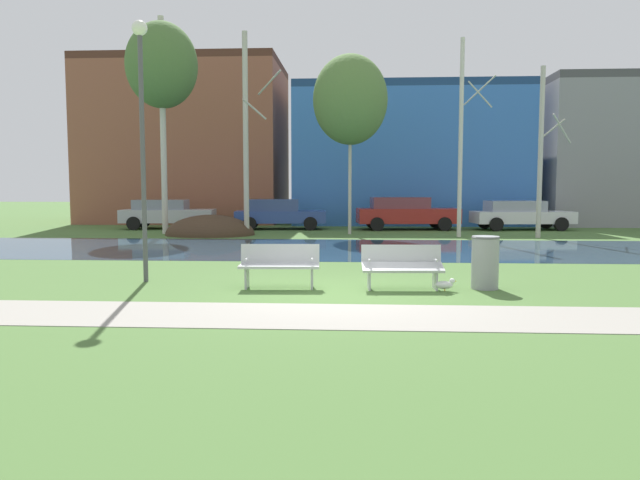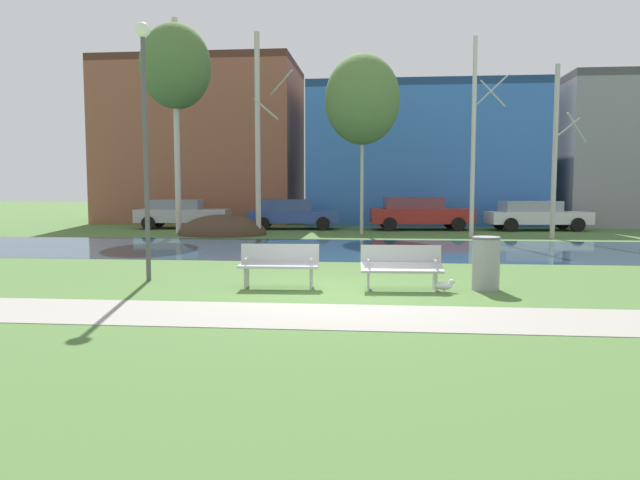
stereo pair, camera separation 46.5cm
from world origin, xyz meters
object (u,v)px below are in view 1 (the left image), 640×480
at_px(bench_left, 280,265).
at_px(parked_van_nearest_silver, 167,213).
at_px(parked_wagon_fourth_white, 520,214).
at_px(trash_bin, 485,262).
at_px(seagull, 445,284).
at_px(streetlamp, 142,110).
at_px(parked_hatch_third_red, 405,213).
at_px(bench_right, 402,266).
at_px(parked_sedan_second_blue, 278,213).

bearing_deg(bench_left, parked_van_nearest_silver, 114.52).
xyz_separation_m(bench_left, parked_wagon_fourth_white, (9.32, 17.09, 0.27)).
xyz_separation_m(bench_left, trash_bin, (4.11, 0.14, 0.07)).
height_order(bench_left, seagull, bench_left).
distance_m(bench_left, trash_bin, 4.11).
xyz_separation_m(streetlamp, parked_wagon_fourth_white, (12.30, 16.46, -2.90)).
distance_m(bench_left, parked_wagon_fourth_white, 19.47).
distance_m(parked_hatch_third_red, parked_wagon_fourth_white, 5.42).
distance_m(bench_left, parked_van_nearest_silver, 18.52).
relative_size(bench_left, parked_van_nearest_silver, 0.36).
height_order(bench_right, parked_wagon_fourth_white, parked_wagon_fourth_white).
xyz_separation_m(trash_bin, parked_sedan_second_blue, (-6.31, 16.72, 0.22)).
distance_m(bench_left, bench_right, 2.45).
bearing_deg(trash_bin, bench_left, -178.08).
relative_size(bench_right, parked_hatch_third_red, 0.33).
relative_size(streetlamp, parked_sedan_second_blue, 1.23).
bearing_deg(parked_wagon_fourth_white, seagull, -109.27).
bearing_deg(parked_van_nearest_silver, parked_hatch_third_red, 0.54).
bearing_deg(bench_left, trash_bin, 1.92).
distance_m(seagull, streetlamp, 7.22).
bearing_deg(seagull, parked_sedan_second_blue, 107.81).
height_order(parked_sedan_second_blue, parked_wagon_fourth_white, parked_sedan_second_blue).
distance_m(bench_left, streetlamp, 4.39).
distance_m(bench_right, trash_bin, 1.66).
bearing_deg(bench_right, bench_left, 180.00).
relative_size(seagull, parked_wagon_fourth_white, 0.09).
height_order(parked_van_nearest_silver, parked_hatch_third_red, parked_hatch_third_red).
height_order(bench_right, parked_sedan_second_blue, parked_sedan_second_blue).
distance_m(parked_van_nearest_silver, parked_hatch_third_red, 11.59).
distance_m(trash_bin, streetlamp, 7.75).
bearing_deg(parked_hatch_third_red, streetlamp, -112.85).
xyz_separation_m(trash_bin, streetlamp, (-7.08, 0.49, 3.10)).
xyz_separation_m(parked_van_nearest_silver, parked_hatch_third_red, (11.59, 0.11, 0.06)).
bearing_deg(bench_right, parked_hatch_third_red, 85.10).
bearing_deg(parked_wagon_fourth_white, bench_right, -111.90).
xyz_separation_m(parked_hatch_third_red, parked_wagon_fourth_white, (5.42, 0.14, -0.07)).
height_order(streetlamp, parked_wagon_fourth_white, streetlamp).
bearing_deg(parked_sedan_second_blue, bench_left, -82.56).
height_order(bench_right, parked_van_nearest_silver, parked_van_nearest_silver).
bearing_deg(bench_right, parked_sedan_second_blue, 105.43).
distance_m(bench_right, seagull, 0.92).
relative_size(trash_bin, parked_sedan_second_blue, 0.24).
relative_size(parked_hatch_third_red, parked_wagon_fourth_white, 1.04).
relative_size(trash_bin, parked_wagon_fourth_white, 0.22).
distance_m(trash_bin, parked_wagon_fourth_white, 17.74).
xyz_separation_m(bench_left, streetlamp, (-2.97, 0.63, 3.17)).
xyz_separation_m(streetlamp, parked_van_nearest_silver, (-4.71, 16.22, -2.88)).
height_order(bench_right, parked_hatch_third_red, parked_hatch_third_red).
bearing_deg(parked_sedan_second_blue, parked_hatch_third_red, 0.90).
relative_size(streetlamp, parked_wagon_fourth_white, 1.15).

